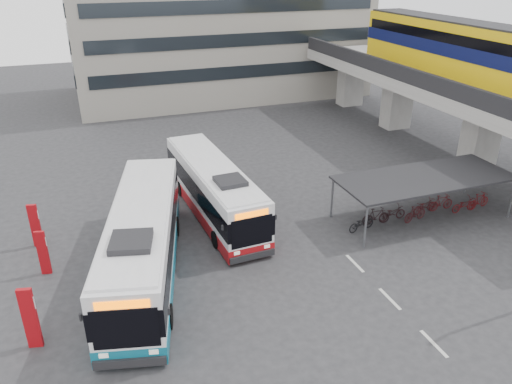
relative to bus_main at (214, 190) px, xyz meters
name	(u,v)px	position (x,y,z in m)	size (l,w,h in m)	color
ground	(309,274)	(2.54, -7.48, -1.56)	(120.00, 120.00, 0.00)	#28282B
viaduct	(454,70)	(19.54, 4.20, 4.67)	(8.00, 32.00, 9.68)	gray
bike_shelter	(422,197)	(11.01, -4.48, -0.26)	(10.00, 4.00, 2.54)	#595B60
road_markings	(390,299)	(5.04, -10.48, -1.56)	(0.15, 7.60, 0.01)	beige
bus_main	(214,190)	(0.00, 0.00, 0.00)	(3.09, 11.50, 3.37)	white
bus_teal	(143,242)	(-4.71, -4.77, 0.17)	(5.69, 12.87, 3.72)	white
pedestrian	(265,226)	(1.67, -3.89, -0.66)	(0.66, 0.43, 1.81)	black
sign_totem_south	(30,317)	(-9.50, -8.28, -0.18)	(0.57, 0.29, 2.67)	#99090F
sign_totem_mid	(43,252)	(-9.17, -3.15, -0.38)	(0.49, 0.26, 2.28)	#99090F
sign_totem_north	(35,225)	(-9.58, -0.32, -0.33)	(0.51, 0.26, 2.39)	#99090F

